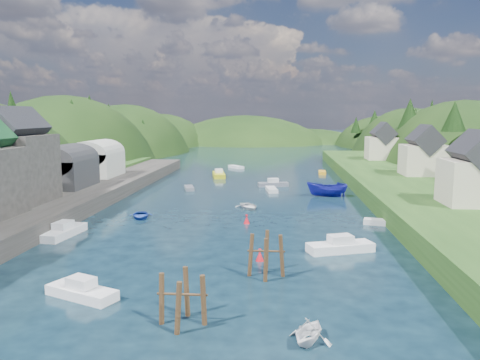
# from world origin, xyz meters

# --- Properties ---
(ground) EXTENTS (600.00, 600.00, 0.00)m
(ground) POSITION_xyz_m (0.00, 50.00, 0.00)
(ground) COLOR black
(ground) RESTS_ON ground
(hillside_left) EXTENTS (44.00, 245.56, 52.00)m
(hillside_left) POSITION_xyz_m (-45.00, 75.00, -8.03)
(hillside_left) COLOR black
(hillside_left) RESTS_ON ground
(hillside_right) EXTENTS (36.00, 245.56, 48.00)m
(hillside_right) POSITION_xyz_m (45.00, 75.00, -7.41)
(hillside_right) COLOR black
(hillside_right) RESTS_ON ground
(far_hills) EXTENTS (103.00, 68.00, 44.00)m
(far_hills) POSITION_xyz_m (1.22, 174.01, -10.80)
(far_hills) COLOR black
(far_hills) RESTS_ON ground
(hill_trees) EXTENTS (91.52, 151.12, 12.43)m
(hill_trees) POSITION_xyz_m (1.08, 64.35, 11.04)
(hill_trees) COLOR black
(hill_trees) RESTS_ON ground
(quay_left) EXTENTS (12.00, 110.00, 2.00)m
(quay_left) POSITION_xyz_m (-24.00, 20.00, 1.00)
(quay_left) COLOR #2D2B28
(quay_left) RESTS_ON ground
(boat_sheds) EXTENTS (7.00, 21.00, 7.50)m
(boat_sheds) POSITION_xyz_m (-26.00, 39.00, 5.27)
(boat_sheds) COLOR #2D2D30
(boat_sheds) RESTS_ON quay_left
(terrace_right) EXTENTS (16.00, 120.00, 2.40)m
(terrace_right) POSITION_xyz_m (25.00, 40.00, 1.20)
(terrace_right) COLOR #234719
(terrace_right) RESTS_ON ground
(right_bank_cottages) EXTENTS (9.00, 59.24, 8.41)m
(right_bank_cottages) POSITION_xyz_m (28.00, 48.33, 5.84)
(right_bank_cottages) COLOR beige
(right_bank_cottages) RESTS_ON terrace_right
(piling_cluster_near) EXTENTS (3.05, 2.86, 3.72)m
(piling_cluster_near) POSITION_xyz_m (-0.54, -5.65, 1.29)
(piling_cluster_near) COLOR #382314
(piling_cluster_near) RESTS_ON ground
(piling_cluster_far) EXTENTS (2.90, 2.74, 3.95)m
(piling_cluster_far) POSITION_xyz_m (4.16, 3.17, 1.40)
(piling_cluster_far) COLOR #382314
(piling_cluster_far) RESTS_ON ground
(channel_buoy_near) EXTENTS (0.70, 0.70, 1.10)m
(channel_buoy_near) POSITION_xyz_m (3.51, 6.95, 0.48)
(channel_buoy_near) COLOR red
(channel_buoy_near) RESTS_ON ground
(channel_buoy_far) EXTENTS (0.70, 0.70, 1.10)m
(channel_buoy_far) POSITION_xyz_m (1.40, 20.57, 0.48)
(channel_buoy_far) COLOR red
(channel_buoy_far) RESTS_ON ground
(moored_boats) EXTENTS (37.71, 94.18, 2.38)m
(moored_boats) POSITION_xyz_m (-0.67, 23.97, 0.63)
(moored_boats) COLOR slate
(moored_boats) RESTS_ON ground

